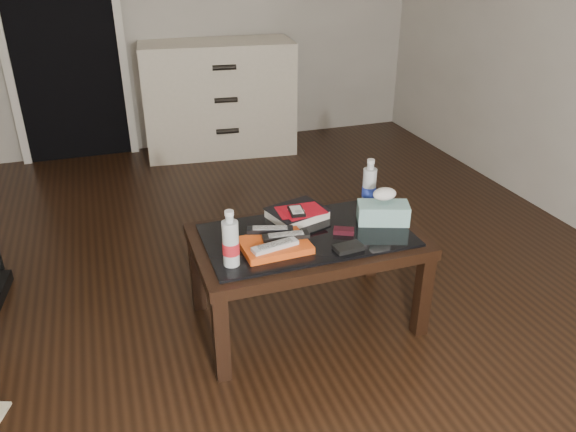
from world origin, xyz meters
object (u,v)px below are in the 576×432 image
(textbook, at_px, (297,213))
(tissue_box, at_px, (383,213))
(dresser, at_px, (219,98))
(coffee_table, at_px, (307,247))
(water_bottle_right, at_px, (369,183))
(water_bottle_left, at_px, (230,238))

(textbook, relative_size, tissue_box, 1.09)
(dresser, bearing_deg, tissue_box, -78.70)
(dresser, height_order, tissue_box, dresser)
(coffee_table, relative_size, tissue_box, 4.35)
(dresser, bearing_deg, water_bottle_right, -77.92)
(textbook, relative_size, water_bottle_left, 1.05)
(dresser, bearing_deg, water_bottle_left, -95.41)
(water_bottle_left, distance_m, tissue_box, 0.76)
(textbook, distance_m, water_bottle_left, 0.50)
(water_bottle_left, distance_m, water_bottle_right, 0.83)
(water_bottle_left, bearing_deg, tissue_box, 10.64)
(coffee_table, height_order, textbook, textbook)
(coffee_table, height_order, water_bottle_left, water_bottle_left)
(tissue_box, bearing_deg, water_bottle_right, 105.57)
(textbook, distance_m, water_bottle_right, 0.39)
(textbook, bearing_deg, water_bottle_right, -13.50)
(tissue_box, bearing_deg, dresser, 115.49)
(dresser, distance_m, water_bottle_right, 2.27)
(dresser, relative_size, water_bottle_right, 5.23)
(textbook, relative_size, water_bottle_right, 1.05)
(coffee_table, bearing_deg, water_bottle_right, 24.91)
(water_bottle_left, height_order, water_bottle_right, same)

